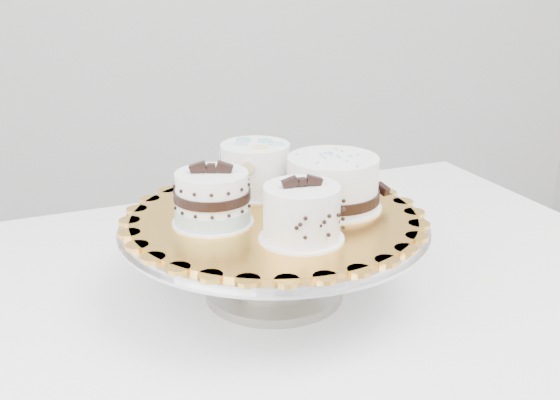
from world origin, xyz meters
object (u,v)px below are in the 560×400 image
object	(u,v)px
cake_swirl	(302,214)
cake_ribbon	(333,184)
cake_stand	(274,243)
cake_board	(274,217)
table	(257,338)
cake_banded	(212,200)
cake_dots	(255,168)

from	to	relation	value
cake_swirl	cake_ribbon	world-z (taller)	cake_swirl
cake_stand	cake_board	size ratio (longest dim) A/B	1.09
cake_stand	cake_ribbon	xyz separation A→B (m)	(0.08, 0.01, 0.07)
cake_stand	cake_board	distance (m)	0.04
table	cake_banded	size ratio (longest dim) A/B	11.14
cake_board	cake_ribbon	xyz separation A→B (m)	(0.08, 0.01, 0.03)
cake_swirl	cake_dots	size ratio (longest dim) A/B	0.87
cake_stand	cake_banded	world-z (taller)	cake_banded
table	cake_ribbon	distance (m)	0.25
cake_stand	cake_dots	bearing A→B (deg)	88.98
cake_stand	cake_swirl	bearing A→B (deg)	-84.52
cake_dots	cake_ribbon	distance (m)	0.12
cake_board	cake_ribbon	size ratio (longest dim) A/B	2.33
cake_banded	cake_dots	size ratio (longest dim) A/B	0.96
cake_swirl	cake_dots	world-z (taller)	cake_swirl
table	cake_dots	bearing A→B (deg)	68.50
cake_swirl	cake_dots	distance (m)	0.18
cake_board	cake_ribbon	world-z (taller)	cake_ribbon
cake_banded	cake_dots	bearing A→B (deg)	66.11
cake_stand	cake_swirl	size ratio (longest dim) A/B	3.92
cake_dots	cake_banded	bearing A→B (deg)	-116.39
cake_ribbon	cake_dots	bearing A→B (deg)	110.11
table	cake_stand	world-z (taller)	cake_stand
table	cake_ribbon	world-z (taller)	cake_ribbon
table	cake_board	bearing A→B (deg)	-63.30
cake_stand	cake_banded	bearing A→B (deg)	-178.55
cake_stand	cake_ribbon	size ratio (longest dim) A/B	2.53
cake_swirl	cake_banded	distance (m)	0.12
cake_dots	cake_stand	bearing A→B (deg)	-76.67
cake_swirl	cake_banded	bearing A→B (deg)	140.29
table	cake_board	distance (m)	0.19
cake_board	cake_swirl	xyz separation A→B (m)	(0.01, -0.08, 0.03)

